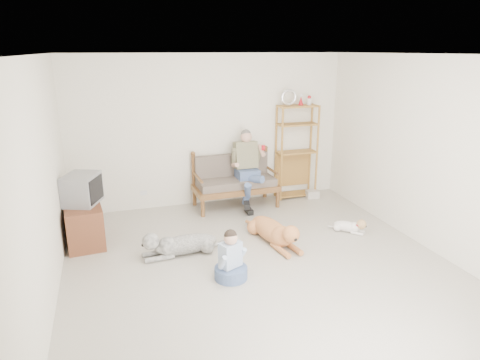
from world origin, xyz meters
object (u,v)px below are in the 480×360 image
object	(u,v)px
etagere	(296,151)
golden_retriever	(275,232)
tv_stand	(84,224)
loveseat	(235,180)

from	to	relation	value
etagere	golden_retriever	distance (m)	2.30
golden_retriever	tv_stand	bearing A→B (deg)	153.12
tv_stand	loveseat	bearing A→B (deg)	13.23
loveseat	golden_retriever	bearing A→B (deg)	-88.44
tv_stand	golden_retriever	xyz separation A→B (m)	(2.68, -0.86, -0.13)
loveseat	golden_retriever	distance (m)	1.75
etagere	tv_stand	bearing A→B (deg)	-165.70
loveseat	tv_stand	xyz separation A→B (m)	(-2.59, -0.86, -0.19)
loveseat	tv_stand	bearing A→B (deg)	-163.23
etagere	loveseat	bearing A→B (deg)	-174.63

